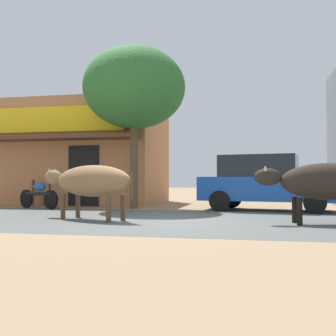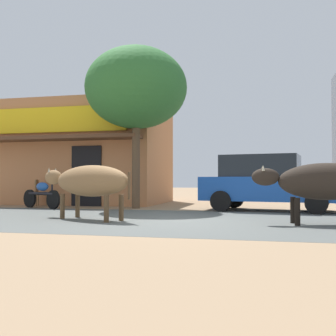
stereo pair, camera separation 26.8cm
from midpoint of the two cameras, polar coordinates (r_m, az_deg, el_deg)
name	(u,v)px [view 2 (the right image)]	position (r m, az deg, el deg)	size (l,w,h in m)	color
ground	(174,220)	(9.36, 1.67, -7.22)	(80.00, 80.00, 0.00)	#977959
asphalt_road	(174,220)	(9.36, 1.67, -7.21)	(72.00, 5.69, 0.00)	#535754
storefront_left_cafe	(77,154)	(16.98, -12.09, 1.92)	(7.06, 4.96, 3.91)	#BE7A4C
roadside_tree	(136,88)	(13.48, -3.86, 10.97)	(3.28, 3.28, 5.18)	brown
parked_hatchback_car	(268,182)	(12.51, 14.28, -1.92)	(4.20, 2.33, 1.64)	#194BA4
parked_motorcycle	(42,194)	(13.74, -16.57, -3.45)	(1.69, 0.80, 1.05)	black
cow_near_brown	(89,181)	(9.55, -10.10, -1.83)	(2.72, 1.56, 1.24)	olive
cow_far_dark	(324,182)	(8.93, 21.58, -1.82)	(2.53, 0.90, 1.25)	#2B231C
cafe_chair_near_tree	(40,191)	(14.94, -16.81, -3.12)	(0.57, 0.57, 0.92)	brown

